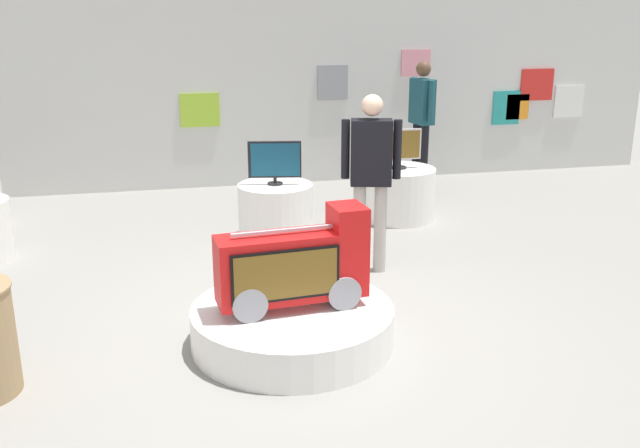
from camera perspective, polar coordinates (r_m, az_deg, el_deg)
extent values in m
plane|color=gray|center=(5.74, -1.92, -8.29)|extent=(30.00, 30.00, 0.00)
cube|color=silver|center=(10.02, -7.28, 11.84)|extent=(12.86, 0.10, 3.12)
cube|color=pink|center=(10.54, 7.74, 12.76)|extent=(0.43, 0.02, 0.37)
cube|color=#9ECC33|center=(9.97, -9.68, 9.05)|extent=(0.54, 0.02, 0.46)
cube|color=gray|center=(10.20, 1.03, 11.34)|extent=(0.44, 0.02, 0.48)
cube|color=red|center=(11.39, 17.10, 10.69)|extent=(0.53, 0.02, 0.47)
cube|color=orange|center=(11.28, 15.64, 9.09)|extent=(0.37, 0.02, 0.38)
cube|color=teal|center=(11.20, 14.80, 9.05)|extent=(0.44, 0.02, 0.50)
cube|color=white|center=(11.71, 19.43, 9.31)|extent=(0.49, 0.02, 0.49)
cylinder|color=white|center=(5.42, -2.23, -8.17)|extent=(1.53, 1.53, 0.30)
cylinder|color=gray|center=(5.23, -6.06, -5.88)|extent=(0.29, 0.39, 0.26)
cylinder|color=gray|center=(5.41, 1.40, -5.00)|extent=(0.29, 0.39, 0.26)
cube|color=red|center=(5.23, -2.29, -3.41)|extent=(1.14, 0.42, 0.50)
cube|color=red|center=(5.25, 2.25, 0.58)|extent=(0.27, 0.34, 0.18)
cube|color=black|center=(5.06, -2.75, -4.16)|extent=(0.80, 0.09, 0.38)
cube|color=brown|center=(5.06, -2.75, -4.16)|extent=(0.76, 0.09, 0.34)
cube|color=#B2B2B7|center=(5.14, -2.33, -0.47)|extent=(0.89, 0.11, 0.02)
cylinder|color=white|center=(8.56, 6.32, 2.47)|extent=(0.88, 0.88, 0.62)
cylinder|color=black|center=(8.49, 6.39, 4.56)|extent=(0.18, 0.18, 0.02)
cylinder|color=black|center=(8.48, 6.40, 4.92)|extent=(0.04, 0.04, 0.09)
cube|color=silver|center=(8.43, 6.45, 6.41)|extent=(0.52, 0.05, 0.36)
cube|color=brown|center=(8.41, 6.50, 6.38)|extent=(0.48, 0.02, 0.33)
cylinder|color=white|center=(7.76, -3.60, 0.99)|extent=(0.82, 0.82, 0.62)
cylinder|color=black|center=(7.68, -3.64, 3.28)|extent=(0.16, 0.16, 0.02)
cylinder|color=black|center=(7.67, -3.65, 3.57)|extent=(0.04, 0.04, 0.06)
cube|color=black|center=(7.62, -3.68, 5.22)|extent=(0.57, 0.13, 0.39)
cube|color=navy|center=(7.60, -3.63, 5.19)|extent=(0.52, 0.10, 0.36)
cylinder|color=#B2ADA3|center=(6.78, 3.18, -0.33)|extent=(0.12, 0.12, 0.86)
cylinder|color=#B2ADA3|center=(6.79, 4.87, -0.35)|extent=(0.12, 0.12, 0.86)
cube|color=black|center=(6.60, 4.16, 5.77)|extent=(0.42, 0.29, 0.61)
sphere|color=beige|center=(6.53, 4.24, 9.53)|extent=(0.20, 0.20, 0.20)
cylinder|color=black|center=(6.59, 2.07, 6.06)|extent=(0.08, 0.08, 0.55)
cylinder|color=black|center=(6.61, 6.26, 6.00)|extent=(0.08, 0.08, 0.55)
cylinder|color=black|center=(9.93, 7.77, 5.43)|extent=(0.12, 0.12, 0.94)
cylinder|color=black|center=(9.76, 8.34, 5.20)|extent=(0.12, 0.12, 0.94)
cube|color=#194751|center=(9.72, 8.25, 9.76)|extent=(0.26, 0.41, 0.60)
sphere|color=brown|center=(9.68, 8.36, 12.28)|extent=(0.20, 0.20, 0.20)
cylinder|color=#194751|center=(9.92, 7.55, 10.11)|extent=(0.08, 0.08, 0.54)
cylinder|color=#194751|center=(9.51, 8.98, 9.75)|extent=(0.08, 0.08, 0.54)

